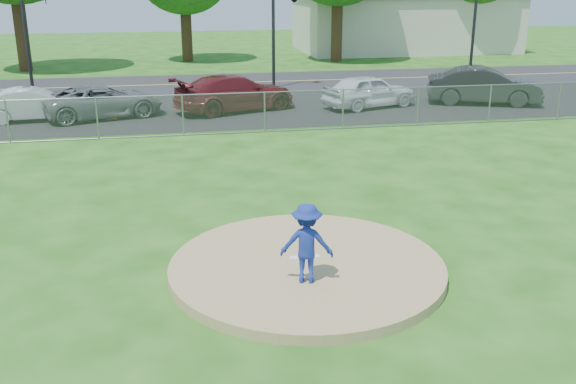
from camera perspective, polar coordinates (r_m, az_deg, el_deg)
name	(u,v)px	position (r m, az deg, el deg)	size (l,w,h in m)	color
ground	(245,147)	(22.05, -3.86, 4.05)	(120.00, 120.00, 0.00)	#1C5011
pitchers_mound	(307,267)	(12.69, 1.68, -6.70)	(5.40, 5.40, 0.20)	#A08458
pitching_rubber	(305,257)	(12.82, 1.50, -5.84)	(0.60, 0.15, 0.04)	white
chain_link_fence	(238,113)	(23.82, -4.49, 6.98)	(40.00, 0.06, 1.50)	gray
parking_lot	(227,110)	(28.35, -5.47, 7.29)	(50.00, 8.00, 0.01)	black
street	(214,83)	(35.72, -6.63, 9.58)	(60.00, 7.00, 0.01)	#242427
commercial_building	(404,22)	(52.67, 10.25, 14.65)	(16.40, 9.40, 4.30)	beige
traffic_signal_left	(30,24)	(33.86, -21.97, 13.64)	(1.28, 0.20, 5.60)	black
traffic_signal_right	(479,19)	(37.24, 16.59, 14.53)	(1.28, 0.20, 5.60)	black
pitcher	(307,243)	(11.62, 1.67, -4.58)	(0.97, 0.56, 1.50)	navy
traffic_cone	(112,110)	(27.21, -15.41, 7.04)	(0.38, 0.38, 0.74)	#D74F0B
parked_car_white	(34,104)	(27.90, -21.64, 7.26)	(1.38, 3.95, 1.30)	silver
parked_car_gray	(103,101)	(27.60, -16.14, 7.76)	(2.22, 4.81, 1.34)	slate
parked_car_darkred	(235,93)	(27.99, -4.73, 8.79)	(2.17, 5.33, 1.55)	#5C171B
parked_car_pearl	(369,91)	(28.87, 7.23, 8.91)	(1.71, 4.26, 1.45)	silver
parked_car_charcoal	(484,86)	(30.77, 17.01, 9.03)	(1.74, 4.99, 1.64)	black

